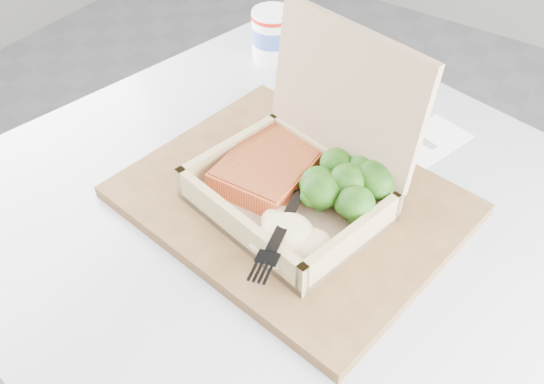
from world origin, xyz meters
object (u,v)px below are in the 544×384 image
Objects in this scene: takeout_container at (306,166)px; paper_cup at (272,34)px; serving_tray at (291,201)px; cafe_table at (279,289)px.

paper_cup is at bearing 142.94° from takeout_container.
serving_tray is 1.56× the size of takeout_container.
cafe_table is at bearing 177.83° from serving_tray.
serving_tray is 0.06m from takeout_container.
serving_tray is at bearing -51.55° from paper_cup.
serving_tray is 4.52× the size of paper_cup.
takeout_container is 0.34m from paper_cup.
takeout_container is (0.01, 0.01, 0.06)m from serving_tray.
cafe_table is 0.19m from serving_tray.
cafe_table is 10.19× the size of paper_cup.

